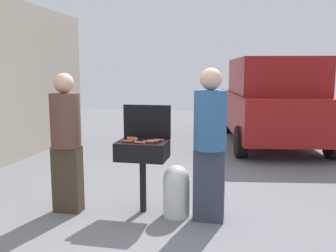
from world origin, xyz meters
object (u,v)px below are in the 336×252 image
Objects in this scene: person_right at (210,140)px; parked_minivan at (271,101)px; hot_dog_3 at (140,143)px; hot_dog_4 at (133,139)px; hot_dog_1 at (132,138)px; hot_dog_0 at (127,141)px; hot_dog_2 at (132,141)px; hot_dog_6 at (159,140)px; hot_dog_5 at (149,142)px; propane_tank at (176,190)px; hot_dog_7 at (153,141)px; person_left at (66,138)px; bbq_grill at (143,153)px.

parked_minivan is at bearing -114.34° from person_right.
hot_dog_3 is 1.00× the size of hot_dog_4.
hot_dog_1 and hot_dog_3 have the same top height.
hot_dog_1 is at bearing 91.02° from hot_dog_0.
hot_dog_4 is at bearing -67.37° from hot_dog_1.
hot_dog_2 is 1.00× the size of hot_dog_6.
hot_dog_0 is 0.15m from hot_dog_4.
hot_dog_2 is (0.05, -0.17, 0.00)m from hot_dog_1.
hot_dog_1 is 1.00× the size of hot_dog_4.
hot_dog_2 is at bearing 171.36° from hot_dog_5.
hot_dog_7 is at bearing 173.62° from propane_tank.
hot_dog_0 is at bearing 2.65° from person_left.
hot_dog_0 is at bearing -174.75° from hot_dog_5.
hot_dog_5 is 0.66m from propane_tank.
hot_dog_3 is 0.08× the size of person_left.
hot_dog_6 is at bearing 54.03° from hot_dog_5.
person_left is (-0.74, -0.30, 0.03)m from hot_dog_1.
hot_dog_0 reaches higher than bbq_grill.
parked_minivan is (1.96, 4.79, 0.13)m from hot_dog_2.
person_left is (-0.90, -0.18, 0.18)m from bbq_grill.
hot_dog_2 is 0.80m from person_left.
person_left is at bearing -163.23° from hot_dog_4.
bbq_grill is 0.52× the size of person_left.
hot_dog_6 is (0.35, 0.15, 0.00)m from hot_dog_0.
parked_minivan is at bearing 67.12° from hot_dog_4.
hot_dog_0 is at bearing -156.72° from hot_dog_6.
hot_dog_0 is 0.82m from propane_tank.
hot_dog_0 and hot_dog_4 have the same top height.
person_right reaches higher than hot_dog_4.
person_left is at bearing -178.41° from hot_dog_3.
hot_dog_1 is 0.17m from hot_dog_2.
bbq_grill is 5.10m from parked_minivan.
hot_dog_6 is (0.31, 0.10, 0.00)m from hot_dog_2.
hot_dog_6 is at bearing 15.28° from bbq_grill.
hot_dog_3 is at bearing -1.87° from person_left.
propane_tank is at bearing -23.64° from hot_dog_6.
hot_dog_5 is (0.26, -0.20, 0.00)m from hot_dog_1.
parked_minivan reaches higher than hot_dog_1.
hot_dog_0 and hot_dog_5 have the same top height.
hot_dog_6 is 0.08× the size of person_left.
hot_dog_0 is 0.38m from hot_dog_6.
hot_dog_5 is 0.07× the size of person_right.
person_left is at bearing -168.78° from bbq_grill.
bbq_grill is at bearing 60.26° from parked_minivan.
propane_tank is at bearing 4.76° from hot_dog_0.
hot_dog_5 is 0.03× the size of parked_minivan.
parked_minivan is at bearing 69.50° from hot_dog_3.
hot_dog_5 is 0.07m from hot_dog_7.
bbq_grill is 0.20m from hot_dog_5.
hot_dog_2 and hot_dog_3 have the same top height.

